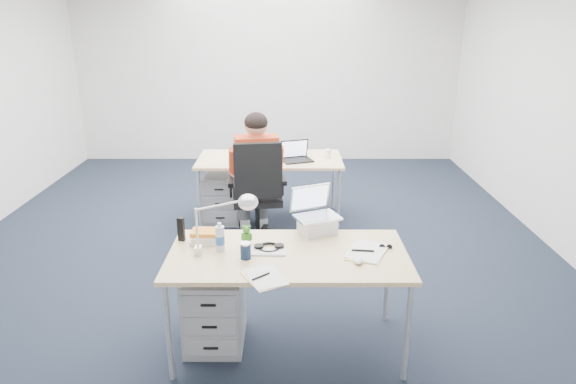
{
  "coord_description": "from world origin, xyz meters",
  "views": [
    {
      "loc": [
        0.32,
        -4.71,
        2.23
      ],
      "look_at": [
        0.32,
        -0.68,
        0.85
      ],
      "focal_mm": 32.0,
      "sensor_mm": 36.0,
      "label": 1
    }
  ],
  "objects": [
    {
      "name": "far_papers",
      "position": [
        -0.14,
        0.94,
        0.73
      ],
      "size": [
        0.33,
        0.37,
        0.01
      ],
      "primitive_type": "cube",
      "rotation": [
        0.0,
        0.0,
        0.47
      ],
      "color": "white",
      "rests_on": "desk_far"
    },
    {
      "name": "office_chair",
      "position": [
        0.01,
        0.13,
        0.32
      ],
      "size": [
        0.79,
        0.79,
        1.12
      ],
      "rotation": [
        0.0,
        0.0,
        0.13
      ],
      "color": "black",
      "rests_on": "ground"
    },
    {
      "name": "bear_figurine",
      "position": [
        0.03,
        -1.46,
        0.8
      ],
      "size": [
        0.08,
        0.06,
        0.14
      ],
      "primitive_type": null,
      "rotation": [
        0.0,
        0.0,
        -0.01
      ],
      "color": "#23711E",
      "rests_on": "desk_near"
    },
    {
      "name": "sunglasses",
      "position": [
        0.99,
        -1.52,
        0.74
      ],
      "size": [
        0.09,
        0.05,
        0.02
      ],
      "primitive_type": null,
      "rotation": [
        0.0,
        0.0,
        -0.1
      ],
      "color": "black",
      "rests_on": "desk_near"
    },
    {
      "name": "seated_person",
      "position": [
        -0.01,
        0.32,
        0.67
      ],
      "size": [
        0.48,
        0.79,
        1.35
      ],
      "rotation": [
        0.0,
        0.0,
        0.17
      ],
      "color": "#C43C1C",
      "rests_on": "ground"
    },
    {
      "name": "book_stack",
      "position": [
        -0.25,
        -1.43,
        0.77
      ],
      "size": [
        0.24,
        0.22,
        0.09
      ],
      "primitive_type": "cube",
      "rotation": [
        0.0,
        0.0,
        -0.42
      ],
      "color": "silver",
      "rests_on": "desk_near"
    },
    {
      "name": "desk_near",
      "position": [
        0.32,
        -1.6,
        0.68
      ],
      "size": [
        1.6,
        0.8,
        0.73
      ],
      "color": "tan",
      "rests_on": "ground"
    },
    {
      "name": "papers_left",
      "position": [
        0.18,
        -1.95,
        0.73
      ],
      "size": [
        0.3,
        0.34,
        0.01
      ],
      "primitive_type": "cube",
      "rotation": [
        0.0,
        0.0,
        0.42
      ],
      "color": "#F8DB8F",
      "rests_on": "desk_near"
    },
    {
      "name": "wireless_keyboard",
      "position": [
        0.18,
        -1.59,
        0.74
      ],
      "size": [
        0.26,
        0.12,
        0.01
      ],
      "primitive_type": "cube",
      "rotation": [
        0.0,
        0.0,
        -0.04
      ],
      "color": "white",
      "rests_on": "desk_near"
    },
    {
      "name": "drawer_pedestal_far",
      "position": [
        -0.43,
        0.83,
        0.28
      ],
      "size": [
        0.4,
        0.5,
        0.55
      ],
      "primitive_type": "cube",
      "color": "#9FA2A4",
      "rests_on": "ground"
    },
    {
      "name": "far_cup",
      "position": [
        0.77,
        0.84,
        0.78
      ],
      "size": [
        0.09,
        0.09,
        0.1
      ],
      "primitive_type": "cylinder",
      "rotation": [
        0.0,
        0.0,
        0.27
      ],
      "color": "white",
      "rests_on": "desk_far"
    },
    {
      "name": "can_koozie",
      "position": [
        0.04,
        -1.67,
        0.79
      ],
      "size": [
        0.07,
        0.07,
        0.11
      ],
      "primitive_type": "cylinder",
      "rotation": [
        0.0,
        0.0,
        -0.03
      ],
      "color": "#152542",
      "rests_on": "desk_near"
    },
    {
      "name": "silver_laptop",
      "position": [
        0.53,
        -1.25,
        0.89
      ],
      "size": [
        0.38,
        0.35,
        0.33
      ],
      "primitive_type": null,
      "rotation": [
        0.0,
        0.0,
        0.41
      ],
      "color": "silver",
      "rests_on": "desk_near"
    },
    {
      "name": "computer_mouse",
      "position": [
        0.77,
        -1.74,
        0.75
      ],
      "size": [
        0.07,
        0.11,
        0.04
      ],
      "primitive_type": "ellipsoid",
      "rotation": [
        0.0,
        0.0,
        -0.08
      ],
      "color": "white",
      "rests_on": "desk_near"
    },
    {
      "name": "room",
      "position": [
        0.0,
        0.0,
        1.71
      ],
      "size": [
        6.02,
        7.02,
        2.8
      ],
      "color": "silver",
      "rests_on": "ground"
    },
    {
      "name": "dark_laptop",
      "position": [
        0.42,
        0.71,
        0.85
      ],
      "size": [
        0.4,
        0.39,
        0.23
      ],
      "primitive_type": null,
      "rotation": [
        0.0,
        0.0,
        0.32
      ],
      "color": "black",
      "rests_on": "desk_far"
    },
    {
      "name": "floor",
      "position": [
        0.0,
        0.0,
        0.0
      ],
      "size": [
        7.0,
        7.0,
        0.0
      ],
      "primitive_type": "plane",
      "color": "black",
      "rests_on": "ground"
    },
    {
      "name": "headphones",
      "position": [
        0.19,
        -1.53,
        0.75
      ],
      "size": [
        0.21,
        0.17,
        0.03
      ],
      "primitive_type": null,
      "rotation": [
        0.0,
        0.0,
        0.05
      ],
      "color": "black",
      "rests_on": "desk_near"
    },
    {
      "name": "water_bottle",
      "position": [
        -0.14,
        -1.56,
        0.83
      ],
      "size": [
        0.08,
        0.08,
        0.2
      ],
      "primitive_type": "cylinder",
      "rotation": [
        0.0,
        0.0,
        0.4
      ],
      "color": "silver",
      "rests_on": "desk_near"
    },
    {
      "name": "drawer_pedestal_near",
      "position": [
        -0.2,
        -1.53,
        0.28
      ],
      "size": [
        0.4,
        0.5,
        0.55
      ],
      "primitive_type": "cube",
      "color": "#9FA2A4",
      "rests_on": "ground"
    },
    {
      "name": "desk_lamp",
      "position": [
        -0.15,
        -1.61,
        0.95
      ],
      "size": [
        0.41,
        0.26,
        0.44
      ],
      "primitive_type": null,
      "rotation": [
        0.0,
        0.0,
        -0.34
      ],
      "color": "silver",
      "rests_on": "desk_near"
    },
    {
      "name": "cordless_phone",
      "position": [
        -0.43,
        -1.39,
        0.82
      ],
      "size": [
        0.05,
        0.04,
        0.17
      ],
      "primitive_type": "cube",
      "rotation": [
        0.0,
        0.0,
        -0.27
      ],
      "color": "black",
      "rests_on": "desk_near"
    },
    {
      "name": "papers_right",
      "position": [
        0.84,
        -1.59,
        0.74
      ],
      "size": [
        0.33,
        0.38,
        0.01
      ],
      "primitive_type": "cube",
      "rotation": [
        0.0,
        0.0,
        -0.41
      ],
      "color": "#F8DB8F",
      "rests_on": "desk_near"
    },
    {
      "name": "desk_far",
      "position": [
        0.12,
        0.83,
        0.68
      ],
      "size": [
        1.6,
        0.8,
        0.73
      ],
      "color": "tan",
      "rests_on": "ground"
    }
  ]
}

